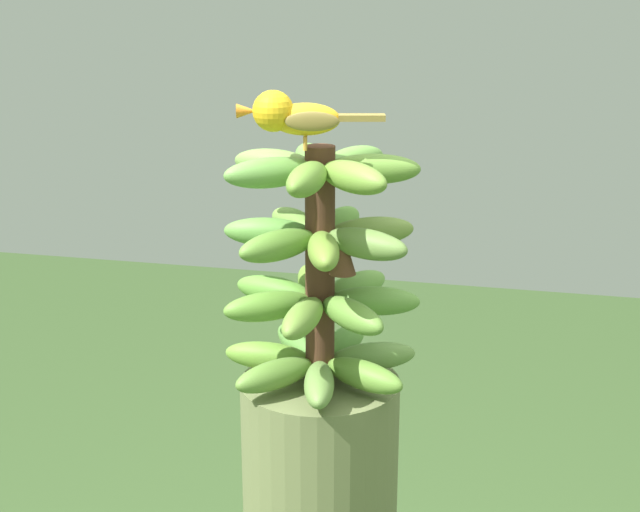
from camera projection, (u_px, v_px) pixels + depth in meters
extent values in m
cylinder|color=#4C2D1E|center=(320.00, 268.00, 1.21)|extent=(0.04, 0.04, 0.33)
ellipsoid|color=olive|center=(275.00, 375.00, 1.21)|extent=(0.12, 0.11, 0.04)
ellipsoid|color=olive|center=(319.00, 384.00, 1.18)|extent=(0.13, 0.07, 0.04)
ellipsoid|color=olive|center=(364.00, 375.00, 1.20)|extent=(0.09, 0.13, 0.04)
ellipsoid|color=olive|center=(373.00, 356.00, 1.27)|extent=(0.09, 0.13, 0.04)
ellipsoid|color=#5E973C|center=(343.00, 342.00, 1.32)|extent=(0.13, 0.07, 0.04)
ellipsoid|color=#5C953F|center=(298.00, 342.00, 1.32)|extent=(0.12, 0.11, 0.04)
ellipsoid|color=olive|center=(267.00, 356.00, 1.27)|extent=(0.04, 0.12, 0.04)
ellipsoid|color=#699D41|center=(356.00, 287.00, 1.28)|extent=(0.13, 0.10, 0.04)
ellipsoid|color=olive|center=(312.00, 282.00, 1.30)|extent=(0.13, 0.08, 0.04)
ellipsoid|color=#5C9737|center=(274.00, 291.00, 1.26)|extent=(0.07, 0.13, 0.04)
ellipsoid|color=#5F9134|center=(268.00, 306.00, 1.20)|extent=(0.10, 0.12, 0.04)
ellipsoid|color=olive|center=(303.00, 318.00, 1.16)|extent=(0.13, 0.05, 0.04)
ellipsoid|color=olive|center=(352.00, 315.00, 1.17)|extent=(0.11, 0.12, 0.04)
ellipsoid|color=#62973D|center=(375.00, 301.00, 1.22)|extent=(0.06, 0.13, 0.04)
ellipsoid|color=olive|center=(366.00, 244.00, 1.16)|extent=(0.08, 0.13, 0.04)
ellipsoid|color=olive|center=(371.00, 231.00, 1.22)|extent=(0.10, 0.13, 0.04)
ellipsoid|color=#649B3A|center=(339.00, 223.00, 1.26)|extent=(0.13, 0.06, 0.04)
ellipsoid|color=olive|center=(295.00, 223.00, 1.26)|extent=(0.12, 0.11, 0.04)
ellipsoid|color=#5F9941|center=(267.00, 233.00, 1.21)|extent=(0.05, 0.13, 0.04)
ellipsoid|color=#5E8C35|center=(278.00, 245.00, 1.15)|extent=(0.12, 0.10, 0.04)
ellipsoid|color=olive|center=(323.00, 251.00, 1.13)|extent=(0.13, 0.07, 0.04)
ellipsoid|color=olive|center=(305.00, 179.00, 1.11)|extent=(0.13, 0.04, 0.04)
ellipsoid|color=olive|center=(353.00, 177.00, 1.12)|extent=(0.11, 0.12, 0.04)
ellipsoid|color=olive|center=(374.00, 169.00, 1.17)|extent=(0.06, 0.13, 0.04)
ellipsoid|color=#669B42|center=(354.00, 161.00, 1.22)|extent=(0.13, 0.09, 0.04)
ellipsoid|color=#619641|center=(311.00, 159.00, 1.24)|extent=(0.13, 0.09, 0.04)
ellipsoid|color=#6F9746|center=(274.00, 164.00, 1.20)|extent=(0.07, 0.13, 0.04)
ellipsoid|color=#649B44|center=(270.00, 173.00, 1.15)|extent=(0.11, 0.12, 0.04)
cone|color=brown|center=(343.00, 252.00, 1.17)|extent=(0.04, 0.04, 0.06)
cylinder|color=#C68933|center=(305.00, 141.00, 1.15)|extent=(0.00, 0.00, 0.02)
cylinder|color=#C68933|center=(305.00, 144.00, 1.13)|extent=(0.01, 0.01, 0.02)
ellipsoid|color=gold|center=(305.00, 119.00, 1.13)|extent=(0.06, 0.10, 0.04)
ellipsoid|color=olive|center=(309.00, 117.00, 1.15)|extent=(0.02, 0.07, 0.02)
ellipsoid|color=olive|center=(308.00, 121.00, 1.11)|extent=(0.02, 0.07, 0.02)
cube|color=olive|center=(362.00, 118.00, 1.13)|extent=(0.03, 0.06, 0.01)
sphere|color=gold|center=(273.00, 111.00, 1.13)|extent=(0.05, 0.05, 0.05)
sphere|color=black|center=(267.00, 110.00, 1.11)|extent=(0.01, 0.01, 0.01)
cone|color=orange|center=(247.00, 111.00, 1.13)|extent=(0.02, 0.03, 0.02)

